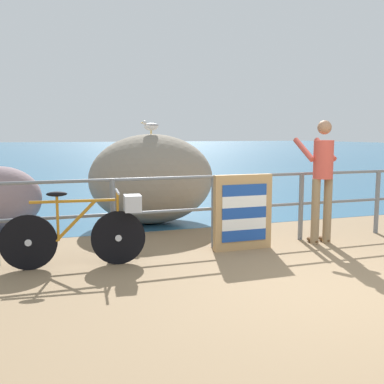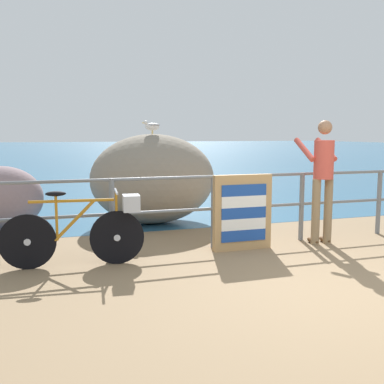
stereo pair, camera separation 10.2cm
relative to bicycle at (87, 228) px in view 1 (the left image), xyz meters
The scene contains 8 objects.
ground_plane 18.37m from the bicycle, 82.21° to the left, with size 120.00×120.00×0.10m, color #846B4C.
sea_surface 46.72m from the bicycle, 86.95° to the left, with size 120.00×90.00×0.01m, color #285B7F.
promenade_railing 2.52m from the bicycle, ahead, with size 7.13×0.07×1.02m.
bicycle is the anchor object (origin of this frame).
person_at_railing 3.39m from the bicycle, ahead, with size 0.46×0.64×1.78m.
folded_deckchair_stack 2.12m from the bicycle, ahead, with size 0.84×0.10×1.04m.
breakwater_boulder_main 2.75m from the bicycle, 59.29° to the left, with size 2.22×1.67×1.59m.
seagull 2.93m from the bicycle, 58.87° to the left, with size 0.34×0.14×0.23m.
Camera 1 is at (-3.04, -3.62, 1.58)m, focal length 42.28 mm.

